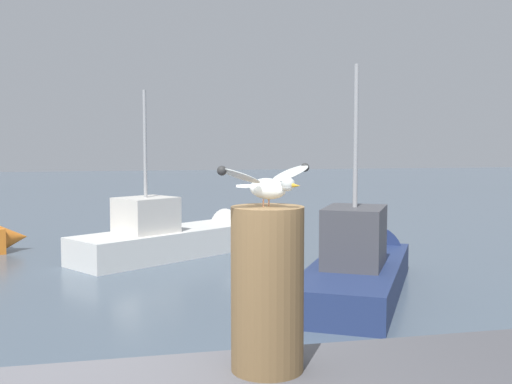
{
  "coord_description": "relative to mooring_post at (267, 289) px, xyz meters",
  "views": [
    {
      "loc": [
        0.35,
        -3.11,
        2.69
      ],
      "look_at": [
        1.03,
        -0.06,
        2.45
      ],
      "focal_mm": 42.98,
      "sensor_mm": 36.0,
      "label": 1
    }
  ],
  "objects": [
    {
      "name": "seagull",
      "position": [
        0.0,
        -0.0,
        0.51
      ],
      "size": [
        0.55,
        0.39,
        0.2
      ],
      "color": "tan",
      "rests_on": "mooring_post"
    },
    {
      "name": "boat_navy",
      "position": [
        3.84,
        8.05,
        -1.57
      ],
      "size": [
        4.19,
        5.8,
        4.41
      ],
      "color": "navy",
      "rests_on": "ground_plane"
    },
    {
      "name": "boat_white",
      "position": [
        0.94,
        12.17,
        -1.56
      ],
      "size": [
        5.44,
        4.27,
        4.22
      ],
      "color": "silver",
      "rests_on": "ground_plane"
    },
    {
      "name": "mooring_post",
      "position": [
        0.0,
        0.0,
        0.0
      ],
      "size": [
        0.35,
        0.35,
        0.79
      ],
      "primitive_type": "cylinder",
      "color": "brown",
      "rests_on": "harbor_quay"
    }
  ]
}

